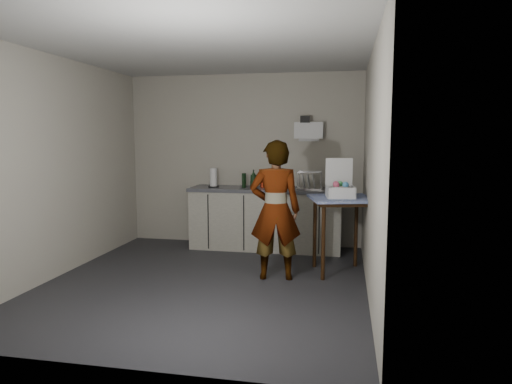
% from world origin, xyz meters
% --- Properties ---
extents(ground, '(4.00, 4.00, 0.00)m').
position_xyz_m(ground, '(0.00, 0.00, 0.00)').
color(ground, '#242428').
rests_on(ground, ground).
extents(wall_back, '(3.60, 0.02, 2.60)m').
position_xyz_m(wall_back, '(0.00, 1.99, 1.30)').
color(wall_back, beige).
rests_on(wall_back, ground).
extents(wall_right, '(0.02, 4.00, 2.60)m').
position_xyz_m(wall_right, '(1.79, 0.00, 1.30)').
color(wall_right, beige).
rests_on(wall_right, ground).
extents(wall_left, '(0.02, 4.00, 2.60)m').
position_xyz_m(wall_left, '(-1.79, 0.00, 1.30)').
color(wall_left, beige).
rests_on(wall_left, ground).
extents(ceiling, '(3.60, 4.00, 0.01)m').
position_xyz_m(ceiling, '(0.00, 0.00, 2.60)').
color(ceiling, silver).
rests_on(ceiling, wall_back).
extents(kitchen_counter, '(2.24, 0.62, 0.91)m').
position_xyz_m(kitchen_counter, '(0.40, 1.70, 0.43)').
color(kitchen_counter, black).
rests_on(kitchen_counter, ground).
extents(wall_shelf, '(0.42, 0.18, 0.37)m').
position_xyz_m(wall_shelf, '(1.00, 1.92, 1.75)').
color(wall_shelf, white).
rests_on(wall_shelf, ground).
extents(side_table, '(0.88, 0.88, 0.94)m').
position_xyz_m(side_table, '(1.50, 0.68, 0.82)').
color(side_table, '#321C0B').
rests_on(side_table, ground).
extents(standing_man, '(0.65, 0.48, 1.62)m').
position_xyz_m(standing_man, '(0.75, 0.31, 0.81)').
color(standing_man, '#B2A593').
rests_on(standing_man, ground).
extents(soap_bottle, '(0.13, 0.13, 0.27)m').
position_xyz_m(soap_bottle, '(0.23, 1.63, 1.05)').
color(soap_bottle, black).
rests_on(soap_bottle, kitchen_counter).
extents(soda_can, '(0.07, 0.07, 0.12)m').
position_xyz_m(soda_can, '(0.34, 1.73, 0.97)').
color(soda_can, red).
rests_on(soda_can, kitchen_counter).
extents(dark_bottle, '(0.06, 0.06, 0.21)m').
position_xyz_m(dark_bottle, '(0.08, 1.67, 1.02)').
color(dark_bottle, black).
rests_on(dark_bottle, kitchen_counter).
extents(paper_towel, '(0.16, 0.16, 0.28)m').
position_xyz_m(paper_towel, '(-0.39, 1.66, 1.04)').
color(paper_towel, black).
rests_on(paper_towel, kitchen_counter).
extents(dish_rack, '(0.37, 0.27, 0.26)m').
position_xyz_m(dish_rack, '(1.03, 1.69, 0.97)').
color(dish_rack, silver).
rests_on(dish_rack, kitchen_counter).
extents(bakery_box, '(0.37, 0.38, 0.46)m').
position_xyz_m(bakery_box, '(1.48, 0.66, 1.04)').
color(bakery_box, white).
rests_on(bakery_box, side_table).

